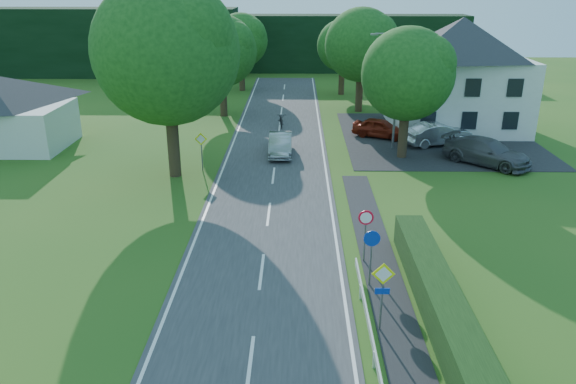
{
  "coord_description": "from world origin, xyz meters",
  "views": [
    {
      "loc": [
        1.42,
        -8.36,
        11.29
      ],
      "look_at": [
        1.02,
        16.21,
        1.93
      ],
      "focal_mm": 35.0,
      "sensor_mm": 36.0,
      "label": 1
    }
  ],
  "objects_px": {
    "streetlight": "(395,86)",
    "parasol": "(425,120)",
    "parked_car_grey": "(487,152)",
    "moving_car": "(280,144)",
    "motorcycle": "(281,120)",
    "parked_car_silver_a": "(438,134)",
    "parked_car_red": "(380,128)"
  },
  "relations": [
    {
      "from": "motorcycle",
      "to": "parasol",
      "type": "xyz_separation_m",
      "value": [
        11.2,
        -1.72,
        0.42
      ]
    },
    {
      "from": "moving_car",
      "to": "motorcycle",
      "type": "height_order",
      "value": "moving_car"
    },
    {
      "from": "parasol",
      "to": "streetlight",
      "type": "bearing_deg",
      "value": -126.64
    },
    {
      "from": "parked_car_red",
      "to": "parked_car_grey",
      "type": "xyz_separation_m",
      "value": [
        5.96,
        -6.5,
        0.11
      ]
    },
    {
      "from": "streetlight",
      "to": "parasol",
      "type": "relative_size",
      "value": 3.69
    },
    {
      "from": "motorcycle",
      "to": "parked_car_red",
      "type": "distance_m",
      "value": 8.2
    },
    {
      "from": "streetlight",
      "to": "parked_car_silver_a",
      "type": "distance_m",
      "value": 5.13
    },
    {
      "from": "moving_car",
      "to": "motorcycle",
      "type": "relative_size",
      "value": 2.06
    },
    {
      "from": "streetlight",
      "to": "parked_car_silver_a",
      "type": "height_order",
      "value": "streetlight"
    },
    {
      "from": "motorcycle",
      "to": "parasol",
      "type": "distance_m",
      "value": 11.34
    },
    {
      "from": "moving_car",
      "to": "parked_car_silver_a",
      "type": "height_order",
      "value": "parked_car_silver_a"
    },
    {
      "from": "streetlight",
      "to": "parked_car_red",
      "type": "distance_m",
      "value": 4.79
    },
    {
      "from": "streetlight",
      "to": "moving_car",
      "type": "relative_size",
      "value": 1.82
    },
    {
      "from": "parked_car_silver_a",
      "to": "parked_car_grey",
      "type": "relative_size",
      "value": 0.87
    },
    {
      "from": "parked_car_red",
      "to": "parasol",
      "type": "bearing_deg",
      "value": -43.01
    },
    {
      "from": "parasol",
      "to": "moving_car",
      "type": "bearing_deg",
      "value": -151.42
    },
    {
      "from": "streetlight",
      "to": "motorcycle",
      "type": "relative_size",
      "value": 3.77
    },
    {
      "from": "parked_car_red",
      "to": "parked_car_silver_a",
      "type": "height_order",
      "value": "parked_car_silver_a"
    },
    {
      "from": "parked_car_grey",
      "to": "parked_car_red",
      "type": "bearing_deg",
      "value": 86.03
    },
    {
      "from": "parked_car_silver_a",
      "to": "moving_car",
      "type": "bearing_deg",
      "value": 84.22
    },
    {
      "from": "motorcycle",
      "to": "parasol",
      "type": "relative_size",
      "value": 0.98
    },
    {
      "from": "streetlight",
      "to": "moving_car",
      "type": "height_order",
      "value": "streetlight"
    },
    {
      "from": "parked_car_silver_a",
      "to": "streetlight",
      "type": "bearing_deg",
      "value": 87.13
    },
    {
      "from": "streetlight",
      "to": "motorcycle",
      "type": "bearing_deg",
      "value": 142.3
    },
    {
      "from": "parked_car_red",
      "to": "parasol",
      "type": "distance_m",
      "value": 3.89
    },
    {
      "from": "moving_car",
      "to": "parked_car_red",
      "type": "distance_m",
      "value": 8.73
    },
    {
      "from": "streetlight",
      "to": "parked_car_silver_a",
      "type": "xyz_separation_m",
      "value": [
        3.5,
        1.0,
        -3.62
      ]
    },
    {
      "from": "parked_car_silver_a",
      "to": "parked_car_red",
      "type": "bearing_deg",
      "value": 43.73
    },
    {
      "from": "streetlight",
      "to": "parasol",
      "type": "height_order",
      "value": "streetlight"
    },
    {
      "from": "streetlight",
      "to": "moving_car",
      "type": "bearing_deg",
      "value": -168.3
    },
    {
      "from": "parasol",
      "to": "motorcycle",
      "type": "bearing_deg",
      "value": 171.28
    },
    {
      "from": "streetlight",
      "to": "parked_car_grey",
      "type": "relative_size",
      "value": 1.41
    }
  ]
}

